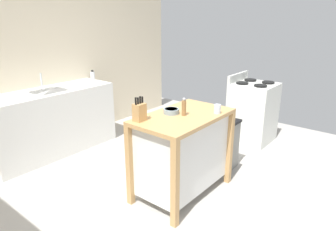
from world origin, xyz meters
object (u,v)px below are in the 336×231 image
(bowl_ceramic_small, at_px, (171,111))
(sink_faucet, at_px, (41,81))
(bottle_hand_soap, at_px, (93,77))
(drinking_cup, at_px, (217,109))
(pepper_grinder, at_px, (184,107))
(trash_bin, at_px, (224,145))
(knife_block, at_px, (139,112))
(stove, at_px, (252,112))
(kitchen_island, at_px, (183,150))

(bowl_ceramic_small, bearing_deg, sink_faucet, 97.13)
(bowl_ceramic_small, height_order, bottle_hand_soap, bottle_hand_soap)
(drinking_cup, distance_m, bottle_hand_soap, 2.24)
(pepper_grinder, height_order, trash_bin, pepper_grinder)
(bowl_ceramic_small, distance_m, pepper_grinder, 0.15)
(knife_block, height_order, sink_faucet, knife_block)
(sink_faucet, relative_size, stove, 0.22)
(pepper_grinder, bearing_deg, stove, 2.13)
(drinking_cup, height_order, sink_faucet, sink_faucet)
(bowl_ceramic_small, bearing_deg, kitchen_island, -70.38)
(kitchen_island, xyz_separation_m, bowl_ceramic_small, (-0.04, 0.12, 0.42))
(sink_faucet, bearing_deg, trash_bin, -64.37)
(bowl_ceramic_small, distance_m, drinking_cup, 0.47)
(kitchen_island, distance_m, knife_block, 0.67)
(kitchen_island, height_order, drinking_cup, drinking_cup)
(sink_faucet, xyz_separation_m, stove, (2.15, -2.11, -0.55))
(drinking_cup, distance_m, trash_bin, 0.83)
(knife_block, relative_size, sink_faucet, 1.09)
(kitchen_island, height_order, stove, stove)
(trash_bin, relative_size, stove, 0.62)
(kitchen_island, relative_size, bowl_ceramic_small, 6.59)
(kitchen_island, xyz_separation_m, drinking_cup, (0.26, -0.24, 0.44))
(drinking_cup, bearing_deg, trash_bin, 18.68)
(kitchen_island, height_order, bottle_hand_soap, bottle_hand_soap)
(knife_block, xyz_separation_m, stove, (2.26, -0.16, -0.53))
(bowl_ceramic_small, distance_m, bottle_hand_soap, 1.93)
(sink_faucet, relative_size, bottle_hand_soap, 1.22)
(sink_faucet, bearing_deg, pepper_grinder, -82.59)
(bottle_hand_soap, bearing_deg, trash_bin, -80.28)
(kitchen_island, relative_size, trash_bin, 1.68)
(trash_bin, distance_m, sink_faucet, 2.56)
(bowl_ceramic_small, height_order, pepper_grinder, pepper_grinder)
(bottle_hand_soap, bearing_deg, bowl_ceramic_small, -103.89)
(stove, bearing_deg, pepper_grinder, -177.87)
(bowl_ceramic_small, relative_size, stove, 0.16)
(knife_block, distance_m, pepper_grinder, 0.46)
(drinking_cup, xyz_separation_m, trash_bin, (0.51, 0.17, -0.62))
(knife_block, relative_size, bottle_hand_soap, 1.33)
(knife_block, xyz_separation_m, drinking_cup, (0.67, -0.45, -0.04))
(pepper_grinder, xyz_separation_m, bottle_hand_soap, (0.43, 2.01, -0.01))
(bottle_hand_soap, bearing_deg, pepper_grinder, -102.20)
(trash_bin, bearing_deg, kitchen_island, 175.08)
(pepper_grinder, bearing_deg, bottle_hand_soap, 77.80)
(kitchen_island, distance_m, trash_bin, 0.79)
(kitchen_island, distance_m, sink_faucet, 2.24)
(trash_bin, distance_m, stove, 1.10)
(bowl_ceramic_small, xyz_separation_m, stove, (1.90, -0.07, -0.47))
(knife_block, bearing_deg, bottle_hand_soap, 64.97)
(knife_block, distance_m, bottle_hand_soap, 1.96)
(bowl_ceramic_small, bearing_deg, pepper_grinder, -78.46)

